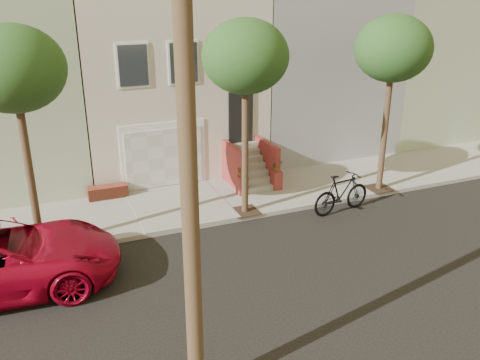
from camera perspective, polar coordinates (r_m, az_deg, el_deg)
name	(u,v)px	position (r m, az deg, el deg)	size (l,w,h in m)	color
ground	(267,278)	(13.77, 3.10, -10.99)	(90.00, 90.00, 0.00)	black
sidewalk	(203,202)	(18.15, -4.15, -2.49)	(40.00, 3.70, 0.15)	gray
house_row	(158,77)	(22.59, -9.20, 11.42)	(33.10, 11.70, 7.00)	beige
tree_left	(13,71)	(14.55, -24.16, 11.19)	(2.70, 2.57, 6.30)	#2D2116
tree_mid	(245,58)	(15.78, 0.62, 13.59)	(2.70, 2.57, 6.30)	#2D2116
tree_right	(393,50)	(18.62, 16.88, 13.85)	(2.70, 2.57, 6.30)	#2D2116
motorcycle	(342,193)	(17.58, 11.38, -1.47)	(0.66, 2.33, 1.40)	black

